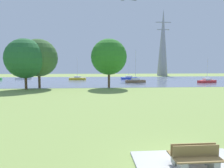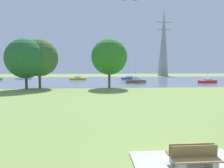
{
  "view_description": "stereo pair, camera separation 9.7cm",
  "coord_description": "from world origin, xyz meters",
  "px_view_note": "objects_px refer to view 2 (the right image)",
  "views": [
    {
      "loc": [
        -3.75,
        -7.27,
        3.95
      ],
      "look_at": [
        -1.87,
        15.95,
        1.93
      ],
      "focal_mm": 32.8,
      "sensor_mm": 36.0,
      "label": 1
    },
    {
      "loc": [
        -3.65,
        -7.27,
        3.95
      ],
      "look_at": [
        -1.87,
        15.95,
        1.93
      ],
      "focal_mm": 32.8,
      "sensor_mm": 36.0,
      "label": 2
    }
  ],
  "objects_px": {
    "sailboat_brown": "(136,81)",
    "sailboat_red": "(208,81)",
    "bench_facing_inland": "(196,161)",
    "tree_mid_shore": "(26,59)",
    "sailboat_yellow": "(78,78)",
    "tree_west_far": "(39,58)",
    "sailboat_white": "(24,78)",
    "bench_facing_water": "(190,155)",
    "electricity_pylon": "(164,43)",
    "tree_west_near": "(109,57)",
    "sailboat_blue": "(129,78)"
  },
  "relations": [
    {
      "from": "bench_facing_water",
      "to": "sailboat_white",
      "type": "relative_size",
      "value": 0.32
    },
    {
      "from": "tree_west_near",
      "to": "electricity_pylon",
      "type": "height_order",
      "value": "electricity_pylon"
    },
    {
      "from": "bench_facing_inland",
      "to": "sailboat_yellow",
      "type": "bearing_deg",
      "value": 99.61
    },
    {
      "from": "tree_west_far",
      "to": "electricity_pylon",
      "type": "distance_m",
      "value": 61.24
    },
    {
      "from": "bench_facing_inland",
      "to": "electricity_pylon",
      "type": "xyz_separation_m",
      "value": [
        24.54,
        77.87,
        13.45
      ]
    },
    {
      "from": "sailboat_white",
      "to": "tree_mid_shore",
      "type": "bearing_deg",
      "value": -70.55
    },
    {
      "from": "sailboat_blue",
      "to": "tree_west_near",
      "type": "xyz_separation_m",
      "value": [
        -7.72,
        -24.16,
        5.22
      ]
    },
    {
      "from": "sailboat_white",
      "to": "electricity_pylon",
      "type": "xyz_separation_m",
      "value": [
        50.34,
        20.14,
        13.47
      ]
    },
    {
      "from": "sailboat_yellow",
      "to": "sailboat_blue",
      "type": "xyz_separation_m",
      "value": [
        15.46,
        1.77,
        0.0
      ]
    },
    {
      "from": "bench_facing_water",
      "to": "sailboat_white",
      "type": "height_order",
      "value": "sailboat_white"
    },
    {
      "from": "bench_facing_water",
      "to": "electricity_pylon",
      "type": "bearing_deg",
      "value": 72.39
    },
    {
      "from": "bench_facing_inland",
      "to": "tree_west_far",
      "type": "distance_m",
      "value": 34.34
    },
    {
      "from": "sailboat_brown",
      "to": "tree_west_far",
      "type": "xyz_separation_m",
      "value": [
        -19.88,
        -11.14,
        5.01
      ]
    },
    {
      "from": "sailboat_blue",
      "to": "tree_west_near",
      "type": "relative_size",
      "value": 0.76
    },
    {
      "from": "tree_west_far",
      "to": "bench_facing_inland",
      "type": "bearing_deg",
      "value": -65.79
    },
    {
      "from": "sailboat_blue",
      "to": "electricity_pylon",
      "type": "height_order",
      "value": "electricity_pylon"
    },
    {
      "from": "tree_west_near",
      "to": "tree_west_far",
      "type": "bearing_deg",
      "value": 179.14
    },
    {
      "from": "bench_facing_water",
      "to": "tree_west_near",
      "type": "relative_size",
      "value": 0.2
    },
    {
      "from": "bench_facing_water",
      "to": "electricity_pylon",
      "type": "relative_size",
      "value": 0.06
    },
    {
      "from": "sailboat_blue",
      "to": "electricity_pylon",
      "type": "bearing_deg",
      "value": 51.74
    },
    {
      "from": "sailboat_yellow",
      "to": "electricity_pylon",
      "type": "bearing_deg",
      "value": 36.37
    },
    {
      "from": "sailboat_yellow",
      "to": "tree_west_near",
      "type": "xyz_separation_m",
      "value": [
        7.74,
        -22.38,
        5.23
      ]
    },
    {
      "from": "tree_west_far",
      "to": "electricity_pylon",
      "type": "xyz_separation_m",
      "value": [
        38.47,
        46.89,
        8.43
      ]
    },
    {
      "from": "sailboat_white",
      "to": "tree_west_near",
      "type": "bearing_deg",
      "value": -47.68
    },
    {
      "from": "electricity_pylon",
      "to": "sailboat_red",
      "type": "bearing_deg",
      "value": -92.29
    },
    {
      "from": "sailboat_red",
      "to": "bench_facing_water",
      "type": "bearing_deg",
      "value": -120.21
    },
    {
      "from": "sailboat_red",
      "to": "tree_mid_shore",
      "type": "bearing_deg",
      "value": -164.12
    },
    {
      "from": "bench_facing_inland",
      "to": "sailboat_red",
      "type": "height_order",
      "value": "sailboat_red"
    },
    {
      "from": "bench_facing_water",
      "to": "tree_mid_shore",
      "type": "relative_size",
      "value": 0.21
    },
    {
      "from": "bench_facing_water",
      "to": "sailboat_red",
      "type": "distance_m",
      "value": 45.78
    },
    {
      "from": "sailboat_brown",
      "to": "electricity_pylon",
      "type": "distance_m",
      "value": 42.48
    },
    {
      "from": "sailboat_white",
      "to": "sailboat_red",
      "type": "distance_m",
      "value": 51.92
    },
    {
      "from": "sailboat_brown",
      "to": "sailboat_red",
      "type": "relative_size",
      "value": 1.28
    },
    {
      "from": "sailboat_yellow",
      "to": "tree_west_far",
      "type": "distance_m",
      "value": 23.28
    },
    {
      "from": "electricity_pylon",
      "to": "sailboat_brown",
      "type": "bearing_deg",
      "value": -117.47
    },
    {
      "from": "sailboat_red",
      "to": "bench_facing_inland",
      "type": "bearing_deg",
      "value": -119.87
    },
    {
      "from": "sailboat_yellow",
      "to": "sailboat_brown",
      "type": "bearing_deg",
      "value": -36.46
    },
    {
      "from": "bench_facing_water",
      "to": "tree_west_far",
      "type": "height_order",
      "value": "tree_west_far"
    },
    {
      "from": "bench_facing_inland",
      "to": "tree_mid_shore",
      "type": "height_order",
      "value": "tree_mid_shore"
    },
    {
      "from": "sailboat_brown",
      "to": "tree_west_near",
      "type": "distance_m",
      "value": 14.41
    },
    {
      "from": "bench_facing_water",
      "to": "sailboat_white",
      "type": "xyz_separation_m",
      "value": [
        -25.8,
        57.2,
        -0.02
      ]
    },
    {
      "from": "sailboat_yellow",
      "to": "tree_west_far",
      "type": "relative_size",
      "value": 0.75
    },
    {
      "from": "sailboat_brown",
      "to": "tree_west_far",
      "type": "height_order",
      "value": "tree_west_far"
    },
    {
      "from": "sailboat_red",
      "to": "electricity_pylon",
      "type": "distance_m",
      "value": 40.13
    },
    {
      "from": "sailboat_white",
      "to": "tree_west_near",
      "type": "height_order",
      "value": "tree_west_near"
    },
    {
      "from": "bench_facing_water",
      "to": "sailboat_red",
      "type": "xyz_separation_m",
      "value": [
        23.03,
        39.57,
        -0.02
      ]
    },
    {
      "from": "bench_facing_water",
      "to": "sailboat_yellow",
      "type": "xyz_separation_m",
      "value": [
        -9.0,
        52.64,
        -0.01
      ]
    },
    {
      "from": "tree_west_near",
      "to": "tree_mid_shore",
      "type": "bearing_deg",
      "value": -173.26
    },
    {
      "from": "sailboat_white",
      "to": "bench_facing_water",
      "type": "bearing_deg",
      "value": -65.72
    },
    {
      "from": "bench_facing_inland",
      "to": "tree_mid_shore",
      "type": "relative_size",
      "value": 0.21
    }
  ]
}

